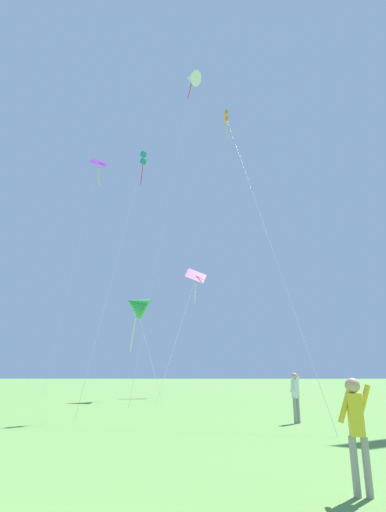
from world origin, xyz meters
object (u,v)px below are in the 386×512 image
object	(u,v)px
kite_green_small	(137,305)
kite_teal_box	(142,163)
person_near_tree	(295,393)
kite_pink_low	(195,281)
kite_purple_streamer	(98,171)
kite_white_distant	(191,78)
kite_orange_box	(228,121)
person_with_spool	(356,424)

from	to	relation	value
kite_green_small	kite_teal_box	bearing A→B (deg)	-80.46
kite_teal_box	person_near_tree	bearing A→B (deg)	-42.62
kite_green_small	kite_pink_low	size ratio (longest dim) A/B	0.69
kite_teal_box	kite_purple_streamer	distance (m)	28.27
kite_white_distant	person_near_tree	xyz separation A→B (m)	(4.37, -11.52, -24.08)
kite_white_distant	person_near_tree	distance (m)	27.05
kite_green_small	kite_purple_streamer	distance (m)	27.05
kite_purple_streamer	kite_teal_box	bearing A→B (deg)	-67.65
kite_orange_box	person_near_tree	bearing A→B (deg)	-77.48
kite_white_distant	kite_orange_box	bearing A→B (deg)	-54.30
person_near_tree	person_with_spool	distance (m)	9.73
kite_pink_low	kite_purple_streamer	bearing A→B (deg)	143.73
kite_pink_low	kite_white_distant	world-z (taller)	kite_white_distant
kite_pink_low	person_near_tree	size ratio (longest dim) A/B	6.40
kite_green_small	person_with_spool	bearing A→B (deg)	-72.62
kite_white_distant	kite_purple_streamer	bearing A→B (deg)	123.97
kite_white_distant	person_with_spool	distance (m)	32.29
kite_pink_low	person_with_spool	xyz separation A→B (m)	(3.18, -30.66, -9.19)
kite_orange_box	person_near_tree	xyz separation A→B (m)	(1.75, -7.88, -17.45)
kite_purple_streamer	person_with_spool	xyz separation A→B (m)	(15.94, -40.03, -26.00)
kite_orange_box	kite_pink_low	world-z (taller)	kite_orange_box
kite_pink_low	kite_white_distant	xyz separation A→B (m)	(-0.07, -9.47, 14.97)
kite_purple_streamer	kite_white_distant	size ratio (longest dim) A/B	1.12
kite_teal_box	kite_pink_low	xyz separation A→B (m)	(3.07, 14.22, -4.60)
kite_white_distant	person_with_spool	size ratio (longest dim) A/B	15.29
kite_purple_streamer	person_near_tree	xyz separation A→B (m)	(17.06, -30.36, -25.92)
person_near_tree	person_with_spool	bearing A→B (deg)	-96.60
kite_green_small	kite_pink_low	distance (m)	8.59
kite_teal_box	kite_purple_streamer	xyz separation A→B (m)	(-9.70, 23.59, 12.20)
kite_pink_low	kite_teal_box	bearing A→B (deg)	-102.19
kite_pink_low	kite_green_small	bearing A→B (deg)	-123.31
kite_green_small	kite_purple_streamer	size ratio (longest dim) A/B	0.28
kite_pink_low	kite_purple_streamer	distance (m)	23.09
kite_green_small	person_with_spool	xyz separation A→B (m)	(7.53, -24.04, -5.87)
kite_orange_box	kite_purple_streamer	bearing A→B (deg)	124.26
kite_orange_box	kite_green_small	bearing A→B (deg)	136.70
kite_orange_box	kite_purple_streamer	world-z (taller)	kite_purple_streamer
person_with_spool	person_near_tree	bearing A→B (deg)	83.40
person_near_tree	kite_white_distant	bearing A→B (deg)	110.76
kite_orange_box	person_with_spool	world-z (taller)	kite_orange_box
person_near_tree	person_with_spool	xyz separation A→B (m)	(-1.12, -9.66, -0.07)
kite_teal_box	kite_orange_box	world-z (taller)	kite_orange_box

